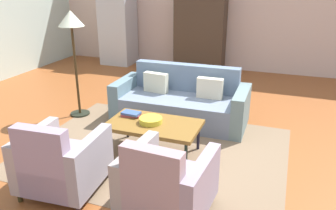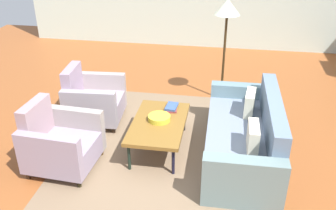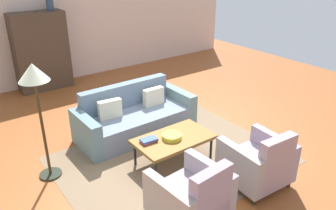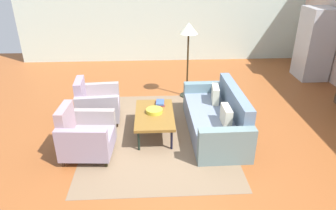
{
  "view_description": "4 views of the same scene",
  "coord_description": "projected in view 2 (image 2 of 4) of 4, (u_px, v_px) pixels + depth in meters",
  "views": [
    {
      "loc": [
        1.2,
        -4.05,
        2.22
      ],
      "look_at": [
        -0.34,
        0.13,
        0.51
      ],
      "focal_mm": 36.27,
      "sensor_mm": 36.0,
      "label": 1
    },
    {
      "loc": [
        3.87,
        0.5,
        2.93
      ],
      "look_at": [
        -0.32,
        -0.21,
        0.71
      ],
      "focal_mm": 39.9,
      "sensor_mm": 36.0,
      "label": 2
    },
    {
      "loc": [
        -3.09,
        -3.88,
        3.0
      ],
      "look_at": [
        -0.18,
        0.06,
        0.77
      ],
      "focal_mm": 35.96,
      "sensor_mm": 36.0,
      "label": 3
    },
    {
      "loc": [
        4.59,
        -0.36,
        3.02
      ],
      "look_at": [
        -0.42,
        -0.09,
        0.56
      ],
      "focal_mm": 32.87,
      "sensor_mm": 36.0,
      "label": 4
    }
  ],
  "objects": [
    {
      "name": "armchair_left",
      "position": [
        91.0,
        101.0,
        5.71
      ],
      "size": [
        0.86,
        0.86,
        0.88
      ],
      "rotation": [
        0.0,
        0.0,
        0.07
      ],
      "color": "#2C231C",
      "rests_on": "ground"
    },
    {
      "name": "book_stack",
      "position": [
        172.0,
        107.0,
        5.29
      ],
      "size": [
        0.27,
        0.18,
        0.06
      ],
      "color": "brown",
      "rests_on": "coffee_table"
    },
    {
      "name": "area_rug",
      "position": [
        163.0,
        148.0,
        5.17
      ],
      "size": [
        3.4,
        2.6,
        0.01
      ],
      "primitive_type": "cube",
      "color": "#7C644C",
      "rests_on": "ground"
    },
    {
      "name": "ground_plane",
      "position": [
        180.0,
        166.0,
        4.81
      ],
      "size": [
        11.74,
        11.74,
        0.0
      ],
      "primitive_type": "plane",
      "color": "brown"
    },
    {
      "name": "coffee_table",
      "position": [
        159.0,
        124.0,
        5.0
      ],
      "size": [
        1.2,
        0.7,
        0.42
      ],
      "color": "black",
      "rests_on": "ground"
    },
    {
      "name": "fruit_bowl",
      "position": [
        159.0,
        118.0,
        5.0
      ],
      "size": [
        0.3,
        0.3,
        0.07
      ],
      "primitive_type": "cylinder",
      "color": "gold",
      "rests_on": "coffee_table"
    },
    {
      "name": "couch",
      "position": [
        248.0,
        138.0,
        4.88
      ],
      "size": [
        2.11,
        0.93,
        0.86
      ],
      "rotation": [
        0.0,
        0.0,
        3.16
      ],
      "color": "slate",
      "rests_on": "ground"
    },
    {
      "name": "armchair_right",
      "position": [
        59.0,
        143.0,
        4.67
      ],
      "size": [
        0.85,
        0.85,
        0.88
      ],
      "rotation": [
        0.0,
        0.0,
        -0.06
      ],
      "color": "#392710",
      "rests_on": "ground"
    },
    {
      "name": "floor_lamp",
      "position": [
        227.0,
        17.0,
        5.87
      ],
      "size": [
        0.4,
        0.4,
        1.72
      ],
      "color": "black",
      "rests_on": "ground"
    }
  ]
}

